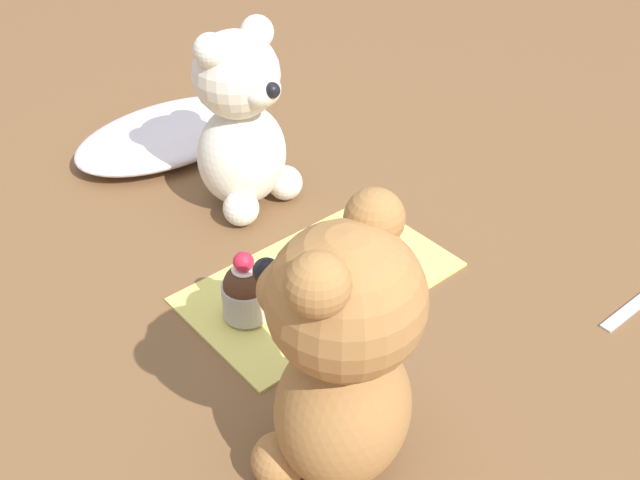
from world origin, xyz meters
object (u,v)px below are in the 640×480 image
at_px(teddy_bear_tan, 340,358).
at_px(cupcake_near_tan_bear, 377,231).
at_px(cupcake_near_cream_bear, 246,291).
at_px(teddy_bear_cream, 242,124).
at_px(saucer_plate, 375,251).

xyz_separation_m(teddy_bear_tan, cupcake_near_tan_bear, (0.20, 0.17, -0.08)).
bearing_deg(teddy_bear_tan, cupcake_near_cream_bear, -123.69).
height_order(teddy_bear_cream, cupcake_near_tan_bear, teddy_bear_cream).
bearing_deg(saucer_plate, teddy_bear_cream, 102.68).
bearing_deg(teddy_bear_cream, teddy_bear_tan, -122.29).
bearing_deg(cupcake_near_tan_bear, saucer_plate, 90.00).
relative_size(cupcake_near_cream_bear, saucer_plate, 1.05).
bearing_deg(teddy_bear_cream, saucer_plate, -84.61).
xyz_separation_m(teddy_bear_tan, saucer_plate, (0.20, 0.17, -0.11)).
bearing_deg(saucer_plate, cupcake_near_cream_bear, 175.24).
bearing_deg(saucer_plate, teddy_bear_tan, -140.26).
relative_size(teddy_bear_cream, saucer_plate, 3.06).
distance_m(cupcake_near_cream_bear, saucer_plate, 0.16).
bearing_deg(teddy_bear_cream, cupcake_near_cream_bear, -133.03).
bearing_deg(cupcake_near_cream_bear, teddy_bear_tan, -103.22).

